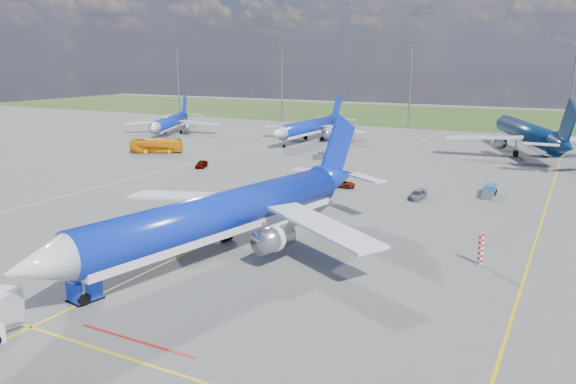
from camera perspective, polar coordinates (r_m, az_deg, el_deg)
The scene contains 16 objects.
ground at distance 57.89m, azimuth -8.90°, elevation -5.51°, with size 400.00×400.00×0.00m, color #50504D.
grass_strip at distance 197.43m, azimuth 18.14°, elevation 7.21°, with size 400.00×80.00×0.01m, color #2D4719.
taxiway_lines at distance 80.82m, azimuth 2.94°, elevation 0.03°, with size 60.25×160.00×0.02m.
floodlight_masts at distance 155.60m, azimuth 19.54°, elevation 10.31°, with size 202.20×0.50×22.70m.
warning_post at distance 54.92m, azimuth 19.02°, elevation -5.48°, with size 0.50×0.50×3.00m, color red.
bg_jet_nw at distance 146.90m, azimuth -11.83°, elevation 5.73°, with size 26.18×34.36×9.00m, color #0C25AC, non-canonical shape.
bg_jet_nnw at distance 132.17m, azimuth 2.16°, elevation 5.19°, with size 27.32×35.86×9.39m, color #0C25AC, non-canonical shape.
bg_jet_n at distance 122.92m, azimuth 22.99°, elevation 3.54°, with size 35.16×46.15×12.09m, color #071F41, non-canonical shape.
main_airliner at distance 55.42m, azimuth -6.50°, elevation -6.29°, with size 34.51×45.29×11.86m, color #0C25AC, non-canonical shape.
uld_container at distance 47.56m, azimuth -19.97°, elevation -9.29°, with size 1.73×2.16×1.73m, color #0E2EC4.
apron_bus at distance 118.02m, azimuth -13.21°, elevation 4.60°, with size 2.44×10.43×2.91m, color orange.
service_car_a at distance 100.15m, azimuth -8.79°, elevation 2.84°, with size 1.53×3.81×1.30m, color #999999.
service_car_b at distance 83.83m, azimuth 5.44°, elevation 0.87°, with size 1.94×4.20×1.17m, color #999999.
service_car_c at distance 78.41m, azimuth 13.01°, elevation -0.28°, with size 1.64×4.03×1.17m, color #999999.
baggage_tug_w at distance 83.44m, azimuth 19.74°, elevation 0.09°, with size 1.79×5.69×1.26m.
baggage_tug_c at distance 109.24m, azimuth 3.49°, elevation 3.76°, with size 1.72×4.99×1.10m.
Camera 1 is at (33.12, -43.76, 18.42)m, focal length 35.00 mm.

